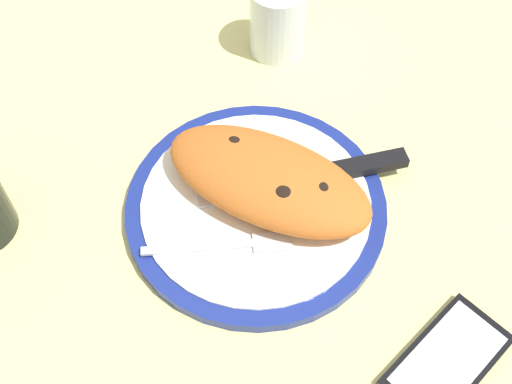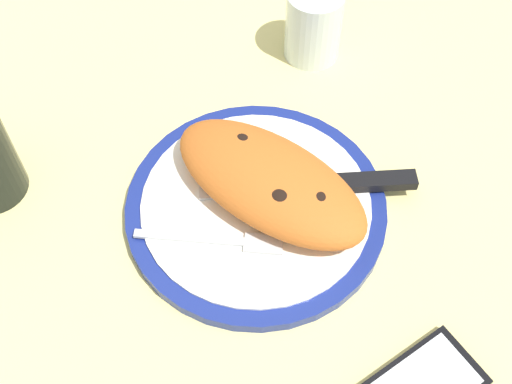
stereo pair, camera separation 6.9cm
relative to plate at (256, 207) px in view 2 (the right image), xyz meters
The scene contains 6 objects.
ground_plane 2.35cm from the plate, ahead, with size 150.00×150.00×3.00cm, color #E5D684.
plate is the anchor object (origin of this frame).
calzone 3.92cm from the plate, 52.77° to the left, with size 25.20×17.19×5.20cm.
fork 5.97cm from the plate, 104.60° to the right, with size 15.29×5.47×0.40cm.
knife 9.57cm from the plate, 33.04° to the left, with size 22.22×11.33×1.20cm.
water_glass 25.73cm from the plate, 94.15° to the left, with size 7.06×7.06×9.39cm.
Camera 2 is at (13.58, -36.56, 60.97)cm, focal length 46.61 mm.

